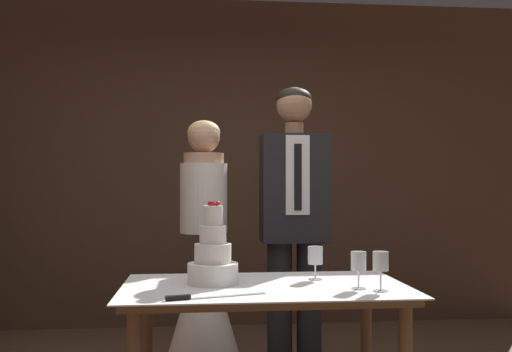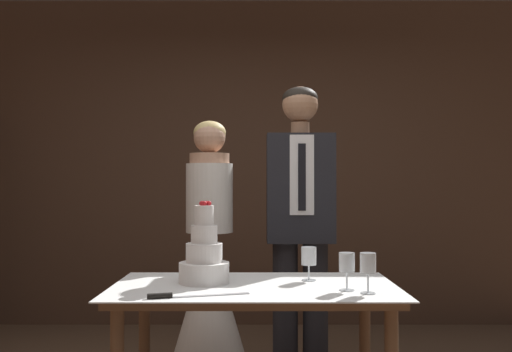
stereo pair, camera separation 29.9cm
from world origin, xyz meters
The scene contains 9 objects.
wall_back centered at (0.00, 2.52, 1.39)m, with size 5.35×0.12×2.79m, color #513828.
cake_table centered at (0.05, 0.16, 0.65)m, with size 1.29×0.74×0.75m.
tiered_cake centered at (-0.18, 0.22, 0.86)m, with size 0.23×0.23×0.38m.
cake_knife centered at (-0.25, -0.12, 0.75)m, with size 0.41×0.14×0.02m.
wine_glass_near centered at (0.45, 0.03, 0.86)m, with size 0.07×0.07×0.16m.
wine_glass_middle centered at (0.31, 0.28, 0.85)m, with size 0.07×0.07×0.16m.
wine_glass_far centered at (0.53, -0.04, 0.87)m, with size 0.07×0.07×0.17m.
bride centered at (-0.22, 0.98, 0.58)m, with size 0.54×0.54×1.59m.
groom centered at (0.33, 0.98, 1.01)m, with size 0.40×0.25×1.79m.
Camera 2 is at (0.06, -2.43, 1.21)m, focal length 40.00 mm.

